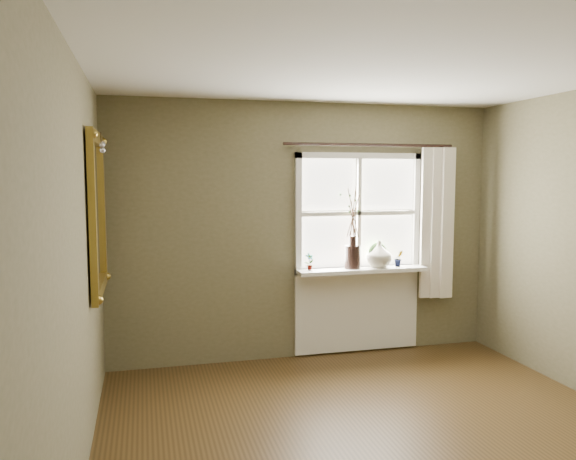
# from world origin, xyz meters

# --- Properties ---
(ceiling) EXTENTS (4.50, 4.50, 0.00)m
(ceiling) POSITION_xyz_m (0.00, 0.00, 2.60)
(ceiling) COLOR silver
(ceiling) RESTS_ON ground
(wall_back) EXTENTS (4.00, 0.10, 2.60)m
(wall_back) POSITION_xyz_m (0.00, 2.30, 1.30)
(wall_back) COLOR brown
(wall_back) RESTS_ON ground
(wall_left) EXTENTS (0.10, 4.50, 2.60)m
(wall_left) POSITION_xyz_m (-2.05, 0.00, 1.30)
(wall_left) COLOR brown
(wall_left) RESTS_ON ground
(window_frame) EXTENTS (1.36, 0.06, 1.24)m
(window_frame) POSITION_xyz_m (0.55, 2.23, 1.48)
(window_frame) COLOR white
(window_frame) RESTS_ON wall_back
(window_sill) EXTENTS (1.36, 0.26, 0.04)m
(window_sill) POSITION_xyz_m (0.55, 2.12, 0.90)
(window_sill) COLOR white
(window_sill) RESTS_ON wall_back
(window_apron) EXTENTS (1.36, 0.04, 0.88)m
(window_apron) POSITION_xyz_m (0.55, 2.23, 0.46)
(window_apron) COLOR white
(window_apron) RESTS_ON ground
(dark_jug) EXTENTS (0.18, 0.18, 0.24)m
(dark_jug) POSITION_xyz_m (0.45, 2.12, 1.04)
(dark_jug) COLOR black
(dark_jug) RESTS_ON window_sill
(cream_vase) EXTENTS (0.35, 0.35, 0.28)m
(cream_vase) POSITION_xyz_m (0.74, 2.12, 1.06)
(cream_vase) COLOR beige
(cream_vase) RESTS_ON window_sill
(wreath) EXTENTS (0.28, 0.19, 0.26)m
(wreath) POSITION_xyz_m (0.75, 2.16, 1.02)
(wreath) COLOR #2C4C22
(wreath) RESTS_ON window_sill
(potted_plant_left) EXTENTS (0.11, 0.09, 0.18)m
(potted_plant_left) POSITION_xyz_m (-0.01, 2.12, 1.01)
(potted_plant_left) COLOR #2C4C22
(potted_plant_left) RESTS_ON window_sill
(potted_plant_right) EXTENTS (0.10, 0.08, 0.17)m
(potted_plant_right) POSITION_xyz_m (0.96, 2.12, 1.01)
(potted_plant_right) COLOR #2C4C22
(potted_plant_right) RESTS_ON window_sill
(curtain) EXTENTS (0.36, 0.12, 1.59)m
(curtain) POSITION_xyz_m (1.39, 2.13, 1.37)
(curtain) COLOR white
(curtain) RESTS_ON wall_back
(curtain_rod) EXTENTS (1.84, 0.03, 0.03)m
(curtain_rod) POSITION_xyz_m (0.65, 2.17, 2.18)
(curtain_rod) COLOR black
(curtain_rod) RESTS_ON wall_back
(gilt_mirror) EXTENTS (0.10, 1.07, 1.27)m
(gilt_mirror) POSITION_xyz_m (-1.96, 1.44, 1.57)
(gilt_mirror) COLOR white
(gilt_mirror) RESTS_ON wall_left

